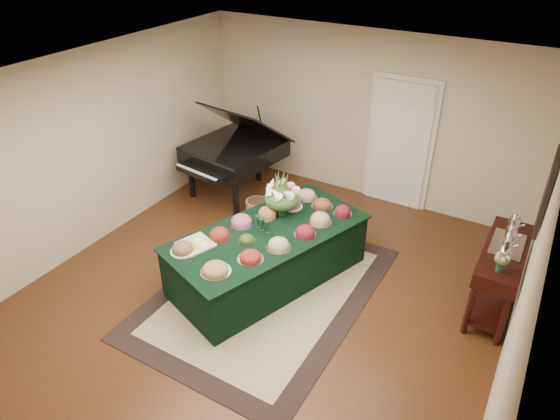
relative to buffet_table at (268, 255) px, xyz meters
The scene contains 14 objects.
ground 0.45m from the buffet_table, 59.56° to the right, with size 6.00×6.00×0.00m, color black.
area_rug 0.45m from the buffet_table, 64.28° to the right, with size 2.37×3.32×0.01m.
kitchen_doorway 2.91m from the buffet_table, 75.07° to the left, with size 1.05×0.07×2.10m.
buffet_table is the anchor object (origin of this frame).
food_platters 0.42m from the buffet_table, 81.00° to the left, with size 1.55×2.28×0.15m.
cutting_board 0.97m from the buffet_table, 131.79° to the right, with size 0.47×0.47×0.10m.
green_goblets 0.46m from the buffet_table, behind, with size 0.23×0.12×0.18m.
floral_centerpiece 0.80m from the buffet_table, 99.34° to the left, with size 0.47×0.47×0.47m.
grand_piano 2.39m from the buffet_table, 134.99° to the left, with size 1.56×1.69×1.61m.
wicker_basket 1.67m from the buffet_table, 127.85° to the left, with size 0.35×0.35×0.22m, color #98683D.
mahogany_sideboard 2.79m from the buffet_table, 18.28° to the left, with size 0.45×1.35×0.90m.
tea_service 2.88m from the buffet_table, 20.42° to the left, with size 0.34×0.58×0.30m.
pink_bouquet 2.74m from the buffet_table, ahead, with size 0.17×0.17×0.22m.
wall_painting 3.28m from the buffet_table, 16.94° to the left, with size 0.05×0.95×0.75m.
Camera 1 is at (2.60, -4.14, 4.19)m, focal length 32.00 mm.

